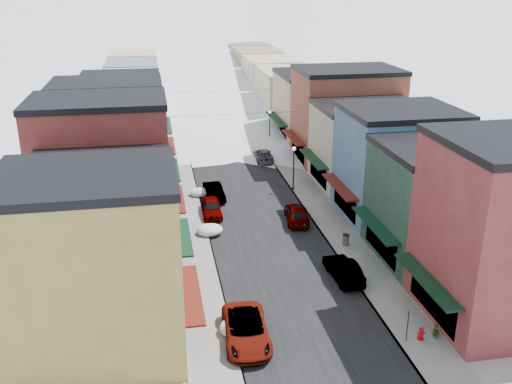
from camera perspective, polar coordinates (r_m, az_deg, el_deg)
name	(u,v)px	position (r m, az deg, el deg)	size (l,w,h in m)	color
ground	(325,363)	(35.84, 6.94, -16.59)	(600.00, 600.00, 0.00)	gray
road	(214,125)	(90.22, -4.23, 6.70)	(10.00, 160.00, 0.01)	black
sidewalk_left	(171,126)	(89.77, -8.45, 6.51)	(3.20, 160.00, 0.15)	gray
sidewalk_right	(255,123)	(91.11, -0.08, 6.94)	(3.20, 160.00, 0.15)	gray
curb_left	(182,126)	(89.83, -7.46, 6.56)	(0.10, 160.00, 0.15)	slate
curb_right	(246,123)	(90.85, -1.05, 6.89)	(0.10, 160.00, 0.15)	slate
bldg_l_yellow	(94,265)	(35.14, -15.89, -7.02)	(11.30, 8.70, 11.50)	#B39542
bldg_l_cream	(105,223)	(43.23, -14.86, -3.04)	(11.30, 8.20, 9.50)	#B6AA92
bldg_l_brick_near	(103,170)	(50.23, -15.01, 2.11)	(12.30, 8.20, 12.50)	maroon
bldg_l_grayblue	(116,160)	(58.79, -13.83, 3.10)	(11.30, 9.20, 9.00)	slate
bldg_l_brick_far	(110,129)	(67.26, -14.40, 6.12)	(13.30, 9.20, 11.00)	brown
bldg_l_tan	(123,114)	(77.03, -13.20, 7.62)	(11.30, 11.20, 10.00)	#8F7A5E
bldg_r_green	(442,202)	(48.09, 18.14, -0.95)	(11.30, 9.20, 9.50)	#1B392C
bldg_r_blue	(397,163)	(55.51, 13.94, 2.87)	(11.30, 9.20, 10.50)	#406B90
bldg_r_cream	(367,144)	(63.84, 11.09, 4.69)	(12.30, 9.20, 9.00)	#B4AD91
bldg_r_brick_far	(346,115)	(71.88, 8.97, 7.62)	(13.30, 9.20, 11.50)	brown
bldg_r_tan	(315,106)	(81.10, 5.97, 8.51)	(11.30, 11.20, 9.50)	tan
distant_blocks	(200,76)	(111.89, -5.62, 11.45)	(34.00, 55.00, 8.00)	gray
overhead_cables	(223,102)	(76.73, -3.31, 9.00)	(16.40, 15.04, 0.04)	black
car_white_suv	(246,330)	(36.89, -0.99, -13.63)	(2.75, 5.97, 1.66)	white
car_silver_sedan	(212,208)	(55.25, -4.47, -1.58)	(1.86, 4.62, 1.57)	#999BA0
car_dark_hatch	(214,192)	(59.43, -4.21, 0.03)	(1.62, 4.66, 1.53)	black
car_silver_wagon	(195,138)	(80.50, -6.17, 5.41)	(1.87, 4.61, 1.34)	#ADB0B5
car_green_sedan	(343,269)	(44.27, 8.73, -7.65)	(1.70, 4.87, 1.60)	black
car_gray_suv	(297,213)	(53.74, 4.12, -2.14)	(2.03, 5.04, 1.72)	gray
car_black_sedan	(264,155)	(71.76, 0.76, 3.71)	(2.09, 5.15, 1.49)	black
car_lane_silver	(199,119)	(90.38, -5.69, 7.23)	(2.00, 4.98, 1.70)	#A6A8AE
car_lane_white	(219,117)	(92.55, -3.75, 7.51)	(2.32, 5.03, 1.40)	silver
fire_hydrant	(421,334)	(38.46, 16.17, -13.47)	(0.51, 0.39, 0.88)	#B0090E
parking_sign	(408,324)	(37.60, 14.94, -12.61)	(0.08, 0.29, 2.18)	black
trash_can	(346,240)	(49.39, 8.97, -4.74)	(0.59, 0.59, 1.00)	slate
streetlamp_near	(294,163)	(60.97, 3.79, 2.94)	(0.39, 0.39, 4.74)	black
streetlamp_far	(270,123)	(78.18, 1.38, 6.90)	(0.39, 0.39, 4.66)	black
planter_near	(435,334)	(38.96, 17.50, -13.39)	(0.48, 0.42, 0.54)	#3A6E31
planter_far	(436,329)	(39.34, 17.56, -12.94)	(0.36, 0.36, 0.65)	#2D4C23
snow_pile_near	(240,326)	(37.78, -1.63, -13.27)	(2.64, 2.82, 1.12)	white
snow_pile_mid	(210,230)	(51.29, -4.64, -3.78)	(2.34, 2.64, 0.99)	white
snow_pile_far	(200,192)	(60.37, -5.61, -0.01)	(2.16, 2.53, 0.91)	white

